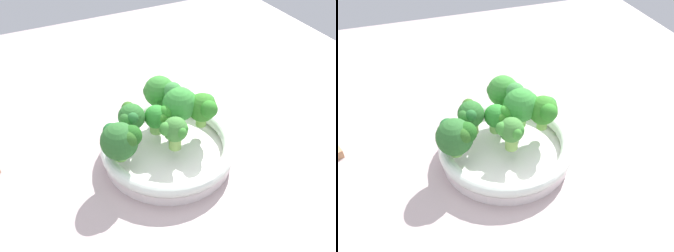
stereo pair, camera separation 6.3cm
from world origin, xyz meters
The scene contains 9 objects.
ground_plane centered at (0.00, 0.00, -1.25)cm, with size 130.00×130.00×2.50cm, color #B49FA0.
bowl centered at (-2.07, 1.52, 2.11)cm, with size 24.11×24.11×4.13cm.
broccoli_floret_0 centered at (-4.15, -6.50, 8.63)cm, with size 6.18×5.89×7.61cm.
broccoli_floret_1 centered at (-5.88, -1.74, 8.79)cm, with size 6.36×7.04×7.69cm.
broccoli_floret_2 centered at (-1.51, -1.16, 7.38)cm, with size 4.81×4.75×5.54cm.
broccoli_floret_3 centered at (3.25, -2.18, 8.17)cm, with size 4.84×5.21×6.49cm.
broccoli_floret_4 centered at (-2.11, 4.06, 7.97)cm, with size 4.88×4.64×6.18cm.
broccoli_floret_5 centered at (-9.37, 0.62, 8.24)cm, with size 5.57×6.32×6.59cm.
broccoli_floret_6 centered at (6.77, 2.49, 8.10)cm, with size 6.78×6.26×6.89cm.
Camera 1 is at (19.29, 45.46, 47.32)cm, focal length 39.36 mm.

